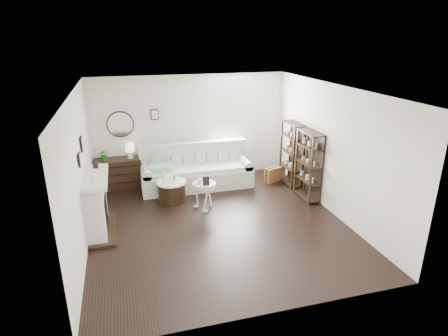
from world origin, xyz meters
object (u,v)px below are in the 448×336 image
object	(u,v)px
dresser	(118,173)
pedestal_table	(204,185)
drum_table	(172,191)
sofa	(196,172)

from	to	relation	value
dresser	pedestal_table	size ratio (longest dim) A/B	1.84
dresser	drum_table	bearing A→B (deg)	-44.18
sofa	dresser	xyz separation A→B (m)	(-1.89, 0.39, 0.02)
dresser	pedestal_table	bearing A→B (deg)	-44.82
dresser	drum_table	world-z (taller)	dresser
sofa	dresser	world-z (taller)	sofa
sofa	drum_table	bearing A→B (deg)	-134.08
sofa	pedestal_table	size ratio (longest dim) A/B	4.45
sofa	drum_table	size ratio (longest dim) A/B	4.01
sofa	dresser	distance (m)	1.93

